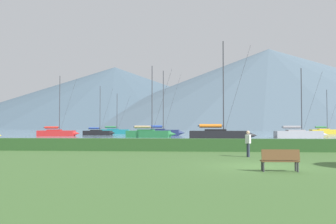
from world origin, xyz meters
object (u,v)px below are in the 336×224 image
at_px(sailboat_slip_2, 299,134).
at_px(sailboat_slip_3, 161,132).
at_px(sailboat_slip_4, 149,133).
at_px(sailboat_slip_1, 220,134).
at_px(sailboat_slip_9, 98,132).
at_px(person_standing_walker, 248,141).
at_px(sailboat_slip_0, 325,131).
at_px(park_bench_near_path, 280,159).
at_px(sailboat_slip_5, 57,133).
at_px(sailboat_slip_6, 115,131).

xyz_separation_m(sailboat_slip_2, sailboat_slip_3, (-23.59, 12.72, 0.04)).
bearing_deg(sailboat_slip_2, sailboat_slip_4, 173.53).
distance_m(sailboat_slip_1, sailboat_slip_2, 16.14).
bearing_deg(sailboat_slip_1, sailboat_slip_9, 133.80).
distance_m(sailboat_slip_2, sailboat_slip_4, 24.47).
bearing_deg(sailboat_slip_3, person_standing_walker, -77.19).
distance_m(sailboat_slip_0, sailboat_slip_9, 54.73).
xyz_separation_m(sailboat_slip_1, park_bench_near_path, (0.53, -36.96, -0.26)).
height_order(sailboat_slip_4, sailboat_slip_9, sailboat_slip_4).
bearing_deg(sailboat_slip_5, sailboat_slip_1, -32.72).
bearing_deg(sailboat_slip_6, person_standing_walker, -72.26).
bearing_deg(sailboat_slip_1, sailboat_slip_2, 36.49).
bearing_deg(park_bench_near_path, sailboat_slip_0, 69.75).
relative_size(sailboat_slip_4, sailboat_slip_6, 1.23).
bearing_deg(sailboat_slip_9, sailboat_slip_1, -41.76).
height_order(sailboat_slip_2, sailboat_slip_4, sailboat_slip_4).
xyz_separation_m(sailboat_slip_0, sailboat_slip_4, (-39.27, -31.83, 0.05)).
distance_m(sailboat_slip_4, person_standing_walker, 41.53).
height_order(sailboat_slip_1, sailboat_slip_5, sailboat_slip_1).
height_order(sailboat_slip_3, sailboat_slip_5, sailboat_slip_3).
bearing_deg(sailboat_slip_3, sailboat_slip_0, 29.13).
distance_m(sailboat_slip_0, person_standing_walker, 76.94).
xyz_separation_m(sailboat_slip_1, sailboat_slip_5, (-29.83, 17.22, -0.12)).
bearing_deg(person_standing_walker, sailboat_slip_5, 111.13).
distance_m(sailboat_slip_5, park_bench_near_path, 62.11).
distance_m(sailboat_slip_1, park_bench_near_path, 36.97).
relative_size(sailboat_slip_0, sailboat_slip_5, 0.94).
height_order(sailboat_slip_2, park_bench_near_path, sailboat_slip_2).
bearing_deg(sailboat_slip_0, sailboat_slip_1, -125.91).
bearing_deg(park_bench_near_path, sailboat_slip_6, 106.33).
bearing_deg(sailboat_slip_1, person_standing_walker, -88.56).
height_order(sailboat_slip_0, sailboat_slip_5, sailboat_slip_5).
height_order(sailboat_slip_0, park_bench_near_path, sailboat_slip_0).
height_order(sailboat_slip_0, sailboat_slip_2, sailboat_slip_2).
bearing_deg(sailboat_slip_4, sailboat_slip_0, 45.38).
distance_m(sailboat_slip_2, sailboat_slip_3, 26.81).
relative_size(sailboat_slip_1, park_bench_near_path, 8.68).
xyz_separation_m(sailboat_slip_0, sailboat_slip_5, (-57.82, -25.31, 0.00)).
distance_m(sailboat_slip_4, park_bench_near_path, 49.11).
bearing_deg(person_standing_walker, sailboat_slip_9, 102.04).
height_order(sailboat_slip_0, sailboat_slip_6, sailboat_slip_0).
height_order(sailboat_slip_5, park_bench_near_path, sailboat_slip_5).
distance_m(sailboat_slip_4, sailboat_slip_9, 20.27).
distance_m(sailboat_slip_0, sailboat_slip_5, 63.11).
height_order(sailboat_slip_9, person_standing_walker, sailboat_slip_9).
distance_m(sailboat_slip_6, park_bench_near_path, 79.35).
relative_size(sailboat_slip_1, sailboat_slip_4, 1.14).
xyz_separation_m(sailboat_slip_3, sailboat_slip_4, (-0.84, -11.38, -0.03)).
relative_size(sailboat_slip_5, sailboat_slip_9, 1.11).
xyz_separation_m(sailboat_slip_3, sailboat_slip_9, (-13.82, 4.19, -0.15)).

